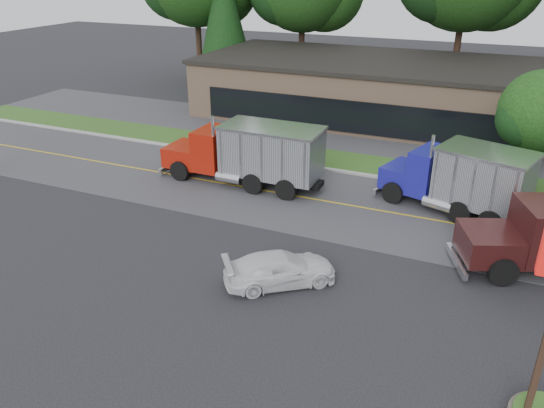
% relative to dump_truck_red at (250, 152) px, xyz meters
% --- Properties ---
extents(ground, '(140.00, 140.00, 0.00)m').
position_rel_dump_truck_red_xyz_m(ground, '(3.72, -9.59, -1.81)').
color(ground, '#303035').
rests_on(ground, ground).
extents(road, '(60.00, 8.00, 0.02)m').
position_rel_dump_truck_red_xyz_m(road, '(3.72, -0.59, -1.81)').
color(road, '#56565C').
rests_on(road, ground).
extents(center_line, '(60.00, 0.12, 0.01)m').
position_rel_dump_truck_red_xyz_m(center_line, '(3.72, -0.59, -1.81)').
color(center_line, gold).
rests_on(center_line, ground).
extents(curb, '(60.00, 0.30, 0.12)m').
position_rel_dump_truck_red_xyz_m(curb, '(3.72, 3.61, -1.81)').
color(curb, '#9E9E99').
rests_on(curb, ground).
extents(grass_verge, '(60.00, 3.40, 0.03)m').
position_rel_dump_truck_red_xyz_m(grass_verge, '(3.72, 5.41, -1.81)').
color(grass_verge, '#2A531C').
rests_on(grass_verge, ground).
extents(far_parking, '(60.00, 7.00, 0.02)m').
position_rel_dump_truck_red_xyz_m(far_parking, '(3.72, 10.41, -1.81)').
color(far_parking, '#56565C').
rests_on(far_parking, ground).
extents(strip_mall, '(32.00, 12.00, 4.00)m').
position_rel_dump_truck_red_xyz_m(strip_mall, '(5.72, 16.41, 0.19)').
color(strip_mall, tan).
rests_on(strip_mall, ground).
extents(evergreen_left, '(5.32, 5.32, 12.10)m').
position_rel_dump_truck_red_xyz_m(evergreen_left, '(-12.28, 20.41, 4.84)').
color(evergreen_left, '#382619').
rests_on(evergreen_left, ground).
extents(tree_verge, '(4.39, 4.13, 6.27)m').
position_rel_dump_truck_red_xyz_m(tree_verge, '(13.79, 5.46, 2.18)').
color(tree_verge, '#382619').
rests_on(tree_verge, ground).
extents(dump_truck_red, '(9.06, 2.73, 3.36)m').
position_rel_dump_truck_red_xyz_m(dump_truck_red, '(0.00, 0.00, 0.00)').
color(dump_truck_red, black).
rests_on(dump_truck_red, ground).
extents(dump_truck_blue, '(7.31, 4.50, 3.36)m').
position_rel_dump_truck_red_xyz_m(dump_truck_blue, '(10.75, 0.78, -0.01)').
color(dump_truck_blue, black).
rests_on(dump_truck_blue, ground).
extents(rally_car, '(4.41, 3.97, 1.23)m').
position_rel_dump_truck_red_xyz_m(rally_car, '(5.21, -8.36, -1.19)').
color(rally_car, white).
rests_on(rally_car, ground).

